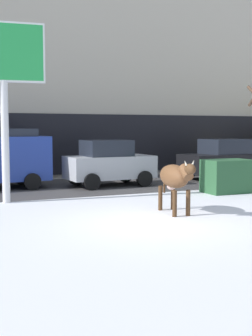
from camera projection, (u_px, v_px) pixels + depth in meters
ground_plane at (150, 223)px, 10.76m from camera, size 120.00×120.00×0.00m
road_strip at (70, 187)px, 17.51m from camera, size 60.00×5.60×0.01m
building_facade at (37, 47)px, 22.37m from camera, size 44.00×6.10×13.00m
cow_brown at (175, 177)px, 11.91m from camera, size 0.71×1.92×1.54m
billboard at (3, 63)px, 13.35m from camera, size 2.53×0.51×5.56m
car_silver_hatchback at (109, 163)px, 17.68m from camera, size 3.61×2.11×1.86m
car_black_sedan at (225, 159)px, 20.23m from camera, size 4.31×2.20×1.84m
pedestrian_near_billboard at (199, 155)px, 23.60m from camera, size 0.36×0.24×1.73m
dumpster at (227, 176)px, 15.88m from camera, size 1.70×1.10×1.20m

